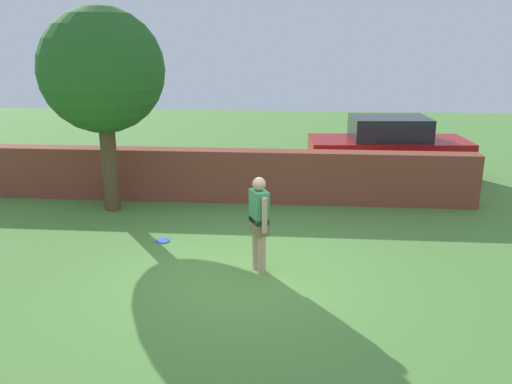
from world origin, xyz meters
TOP-DOWN VIEW (x-y plane):
  - ground_plane at (0.00, 0.00)m, footprint 40.00×40.00m
  - brick_wall at (-1.50, 4.20)m, footprint 13.06×0.50m
  - tree at (-3.25, 3.29)m, footprint 2.64×2.64m
  - person at (0.31, 0.33)m, footprint 0.36×0.49m
  - car at (3.33, 6.48)m, footprint 4.31×2.15m
  - frisbee_blue at (-1.64, 1.49)m, footprint 0.27×0.27m

SIDE VIEW (x-z plane):
  - ground_plane at x=0.00m, z-range 0.00..0.00m
  - frisbee_blue at x=-1.64m, z-range 0.00..0.02m
  - brick_wall at x=-1.50m, z-range 0.00..1.23m
  - car at x=3.33m, z-range 0.00..1.72m
  - person at x=0.31m, z-range 0.09..1.71m
  - tree at x=-3.25m, z-range 0.86..5.27m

